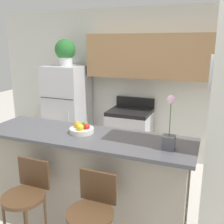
{
  "coord_description": "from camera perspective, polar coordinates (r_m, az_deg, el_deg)",
  "views": [
    {
      "loc": [
        1.16,
        -2.22,
        2.0
      ],
      "look_at": [
        0.0,
        0.73,
        1.15
      ],
      "focal_mm": 42.0,
      "sensor_mm": 36.0,
      "label": 1
    }
  ],
  "objects": [
    {
      "name": "orchid_vase",
      "position": [
        2.3,
        12.34,
        -4.69
      ],
      "size": [
        0.1,
        0.1,
        0.48
      ],
      "color": "#4C4C51",
      "rests_on": "counter_bar"
    },
    {
      "name": "bar_stool_left",
      "position": [
        2.62,
        -18.09,
        -17.05
      ],
      "size": [
        0.39,
        0.39,
        0.95
      ],
      "color": "#4C331E",
      "rests_on": "ground_plane"
    },
    {
      "name": "stove_range",
      "position": [
        4.46,
        3.85,
        -5.18
      ],
      "size": [
        0.68,
        0.62,
        1.07
      ],
      "color": "silver",
      "rests_on": "ground_plane"
    },
    {
      "name": "wall_back",
      "position": [
        4.42,
        8.19,
        8.09
      ],
      "size": [
        5.6,
        0.38,
        2.55
      ],
      "color": "silver",
      "rests_on": "ground_plane"
    },
    {
      "name": "potted_plant_on_fridge",
      "position": [
        4.63,
        -10.14,
        12.89
      ],
      "size": [
        0.35,
        0.35,
        0.44
      ],
      "color": "silver",
      "rests_on": "refrigerator"
    },
    {
      "name": "counter_bar",
      "position": [
        2.89,
        -5.53,
        -15.09
      ],
      "size": [
        2.18,
        0.65,
        1.09
      ],
      "color": "gray",
      "rests_on": "ground_plane"
    },
    {
      "name": "bar_stool_right",
      "position": [
        2.31,
        -4.34,
        -21.09
      ],
      "size": [
        0.39,
        0.39,
        0.95
      ],
      "color": "#4C331E",
      "rests_on": "ground_plane"
    },
    {
      "name": "refrigerator",
      "position": [
        4.78,
        -9.57,
        0.31
      ],
      "size": [
        0.66,
        0.69,
        1.6
      ],
      "color": "silver",
      "rests_on": "ground_plane"
    },
    {
      "name": "fruit_bowl",
      "position": [
        2.71,
        -6.59,
        -3.69
      ],
      "size": [
        0.25,
        0.25,
        0.11
      ],
      "color": "silver",
      "rests_on": "counter_bar"
    }
  ]
}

